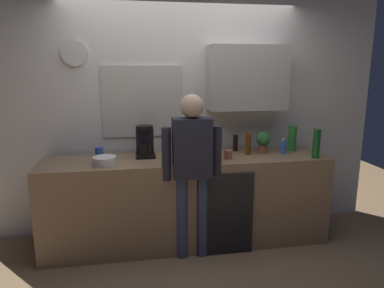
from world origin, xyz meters
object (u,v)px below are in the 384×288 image
at_px(coffee_maker, 145,143).
at_px(mixing_bowl, 104,161).
at_px(cup_yellow_cup, 214,147).
at_px(person_at_sink, 192,164).
at_px(storage_canister, 212,150).
at_px(potted_plant, 263,141).
at_px(bottle_amber_beer, 248,144).
at_px(bottle_green_wine, 316,144).
at_px(cup_terracotta_mug, 228,154).
at_px(dish_soap, 283,146).
at_px(cup_blue_mug, 99,152).
at_px(bottle_dark_sauce, 235,143).
at_px(bottle_clear_soda, 292,138).
at_px(bottle_olive_oil, 186,146).

height_order(coffee_maker, mixing_bowl, coffee_maker).
bearing_deg(mixing_bowl, coffee_maker, 33.74).
bearing_deg(cup_yellow_cup, person_at_sink, -122.54).
distance_m(mixing_bowl, storage_canister, 1.06).
bearing_deg(potted_plant, bottle_amber_beer, -167.69).
distance_m(bottle_green_wine, potted_plant, 0.55).
bearing_deg(cup_terracotta_mug, dish_soap, 10.30).
bearing_deg(cup_blue_mug, potted_plant, -4.39).
distance_m(cup_terracotta_mug, mixing_bowl, 1.22).
bearing_deg(coffee_maker, storage_canister, -17.61).
bearing_deg(cup_blue_mug, cup_terracotta_mug, -13.56).
relative_size(coffee_maker, cup_terracotta_mug, 3.59).
distance_m(mixing_bowl, person_at_sink, 0.84).
relative_size(coffee_maker, bottle_dark_sauce, 1.83).
bearing_deg(dish_soap, mixing_bowl, -175.82).
bearing_deg(cup_yellow_cup, mixing_bowl, -162.48).
relative_size(bottle_dark_sauce, dish_soap, 1.00).
bearing_deg(mixing_bowl, bottle_dark_sauce, 13.73).
relative_size(coffee_maker, mixing_bowl, 1.50).
xyz_separation_m(bottle_dark_sauce, storage_canister, (-0.33, -0.29, -0.00)).
relative_size(bottle_clear_soda, cup_blue_mug, 2.80).
xyz_separation_m(bottle_dark_sauce, cup_yellow_cup, (-0.23, 0.03, -0.05)).
distance_m(bottle_clear_soda, person_at_sink, 1.28).
bearing_deg(bottle_olive_oil, cup_yellow_cup, 33.93).
height_order(mixing_bowl, storage_canister, storage_canister).
relative_size(cup_yellow_cup, potted_plant, 0.37).
xyz_separation_m(cup_terracotta_mug, storage_canister, (-0.16, 0.04, 0.04)).
bearing_deg(bottle_clear_soda, cup_terracotta_mug, -163.89).
bearing_deg(cup_terracotta_mug, person_at_sink, -154.70).
bearing_deg(cup_terracotta_mug, cup_blue_mug, 166.44).
bearing_deg(potted_plant, bottle_clear_soda, 8.09).
bearing_deg(dish_soap, bottle_clear_soda, 36.31).
height_order(coffee_maker, bottle_olive_oil, coffee_maker).
relative_size(bottle_olive_oil, mixing_bowl, 1.14).
bearing_deg(bottle_clear_soda, bottle_green_wine, -74.77).
bearing_deg(dish_soap, storage_canister, -174.26).
height_order(bottle_green_wine, bottle_olive_oil, bottle_green_wine).
xyz_separation_m(storage_canister, person_at_sink, (-0.24, -0.23, -0.06)).
bearing_deg(coffee_maker, cup_blue_mug, 172.09).
xyz_separation_m(cup_yellow_cup, potted_plant, (0.50, -0.17, 0.09)).
height_order(bottle_clear_soda, dish_soap, bottle_clear_soda).
height_order(bottle_amber_beer, storage_canister, bottle_amber_beer).
distance_m(bottle_green_wine, dish_soap, 0.35).
height_order(cup_blue_mug, person_at_sink, person_at_sink).
distance_m(cup_terracotta_mug, dish_soap, 0.66).
height_order(potted_plant, person_at_sink, person_at_sink).
distance_m(bottle_dark_sauce, storage_canister, 0.44).
bearing_deg(cup_terracotta_mug, bottle_dark_sauce, 61.70).
distance_m(bottle_clear_soda, mixing_bowl, 2.04).
relative_size(potted_plant, person_at_sink, 0.14).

